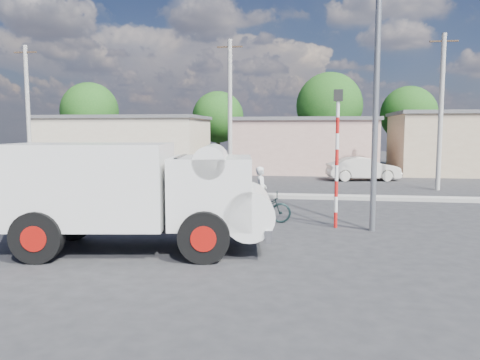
# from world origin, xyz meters

# --- Properties ---
(ground_plane) EXTENTS (120.00, 120.00, 0.00)m
(ground_plane) POSITION_xyz_m (0.00, 0.00, 0.00)
(ground_plane) COLOR #272729
(ground_plane) RESTS_ON ground
(median) EXTENTS (40.00, 0.80, 0.16)m
(median) POSITION_xyz_m (0.00, 8.00, 0.08)
(median) COLOR #99968E
(median) RESTS_ON ground
(truck) EXTENTS (6.96, 3.41, 2.76)m
(truck) POSITION_xyz_m (-1.94, -2.14, 1.53)
(truck) COLOR black
(truck) RESTS_ON ground
(bicycle) EXTENTS (2.06, 0.86, 1.05)m
(bicycle) POSITION_xyz_m (0.76, 1.98, 0.53)
(bicycle) COLOR black
(bicycle) RESTS_ON ground
(cyclist) EXTENTS (0.43, 0.61, 1.59)m
(cyclist) POSITION_xyz_m (0.76, 1.98, 0.79)
(cyclist) COLOR silver
(cyclist) RESTS_ON ground
(car_cream) EXTENTS (4.65, 2.35, 1.46)m
(car_cream) POSITION_xyz_m (5.69, 16.36, 0.73)
(car_cream) COLOR beige
(car_cream) RESTS_ON ground
(traffic_pole) EXTENTS (0.28, 0.18, 4.36)m
(traffic_pole) POSITION_xyz_m (3.20, 1.50, 2.59)
(traffic_pole) COLOR red
(traffic_pole) RESTS_ON ground
(streetlight) EXTENTS (2.34, 0.22, 9.00)m
(streetlight) POSITION_xyz_m (4.14, 1.20, 4.96)
(streetlight) COLOR slate
(streetlight) RESTS_ON ground
(building_row) EXTENTS (37.80, 7.30, 4.44)m
(building_row) POSITION_xyz_m (1.10, 22.00, 2.13)
(building_row) COLOR beige
(building_row) RESTS_ON ground
(tree_row) EXTENTS (34.13, 7.32, 8.10)m
(tree_row) POSITION_xyz_m (-2.27, 28.62, 4.83)
(tree_row) COLOR #38281E
(tree_row) RESTS_ON ground
(utility_poles) EXTENTS (35.40, 0.24, 8.00)m
(utility_poles) POSITION_xyz_m (3.25, 12.00, 4.07)
(utility_poles) COLOR #99968E
(utility_poles) RESTS_ON ground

